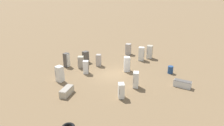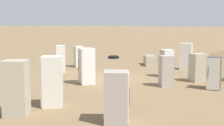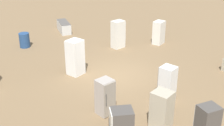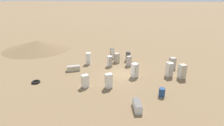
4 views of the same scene
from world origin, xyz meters
The scene contains 18 objects.
ground_plane centered at (0.00, 0.00, 0.00)m, with size 1000.00×1000.00×0.00m, color brown.
dirt_mound centered at (7.17, 19.01, 0.86)m, with size 13.13×13.13×1.72m.
discarded_fridge_0 centered at (-0.77, 6.55, 0.36)m, with size 1.61×1.92×0.71m.
discarded_fridge_1 centered at (1.14, -7.87, 0.94)m, with size 1.05×1.06×1.88m.
discarded_fridge_2 centered at (-4.02, 0.20, 0.86)m, with size 0.92×0.94×1.73m.
discarded_fridge_3 centered at (4.36, 1.66, 0.75)m, with size 0.99×0.99×1.51m.
discarded_fridge_4 centered at (-7.13, -3.62, 0.37)m, with size 1.91×1.24×0.74m.
discarded_fridge_5 centered at (1.31, -6.33, 0.95)m, with size 1.04×1.03×1.89m.
discarded_fridge_6 centered at (5.63, 0.09, 0.77)m, with size 0.72×0.85×1.55m.
discarded_fridge_7 centered at (2.38, 2.19, 0.80)m, with size 0.86×0.87×1.60m.
discarded_fridge_8 centered at (4.38, -6.73, 0.82)m, with size 1.04×1.03×1.63m.
discarded_fridge_9 centered at (2.36, 5.65, 0.90)m, with size 0.89×0.83×1.80m.
discarded_fridge_10 centered at (-4.67, 2.83, 0.75)m, with size 0.94×0.89×1.51m.
discarded_fridge_11 centered at (-0.26, -2.08, 0.92)m, with size 1.01×1.01×1.85m.
discarded_fridge_12 centered at (3.46, -0.49, 0.77)m, with size 0.87×0.87×1.53m.
discarded_fridge_13 centered at (5.85, 2.89, 0.91)m, with size 0.82×0.83×1.82m.
scrap_tire centered at (-5.54, 9.04, 0.12)m, with size 1.02×1.02×0.24m.
rusty_barrel centered at (-4.11, -5.68, 0.45)m, with size 0.64×0.64×0.91m.
Camera 4 is at (-20.90, -5.52, 9.69)m, focal length 28.00 mm.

